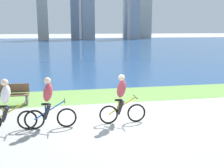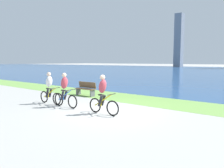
% 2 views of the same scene
% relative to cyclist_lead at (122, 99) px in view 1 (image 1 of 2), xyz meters
% --- Properties ---
extents(ground_plane, '(300.00, 300.00, 0.00)m').
position_rel_cyclist_lead_xyz_m(ground_plane, '(-0.10, 0.56, -0.84)').
color(ground_plane, '#9E9E99').
extents(grass_strip_bayside, '(120.00, 2.90, 0.01)m').
position_rel_cyclist_lead_xyz_m(grass_strip_bayside, '(-0.10, 4.01, -0.83)').
color(grass_strip_bayside, '#6B9947').
rests_on(grass_strip_bayside, ground).
extents(bay_water_surface, '(300.00, 77.51, 0.00)m').
position_rel_cyclist_lead_xyz_m(bay_water_surface, '(-0.10, 44.21, -0.84)').
color(bay_water_surface, navy).
rests_on(bay_water_surface, ground).
extents(cyclist_lead, '(1.63, 0.52, 1.69)m').
position_rel_cyclist_lead_xyz_m(cyclist_lead, '(0.00, 0.00, 0.00)').
color(cyclist_lead, black).
rests_on(cyclist_lead, ground).
extents(cyclist_trailing, '(1.67, 0.52, 1.69)m').
position_rel_cyclist_lead_xyz_m(cyclist_trailing, '(-2.41, -0.06, 0.00)').
color(cyclist_trailing, black).
rests_on(cyclist_trailing, ground).
extents(cyclist_distant_rear, '(1.73, 0.52, 1.68)m').
position_rel_cyclist_lead_xyz_m(cyclist_distant_rear, '(-3.69, -0.03, -0.00)').
color(cyclist_distant_rear, black).
rests_on(cyclist_distant_rear, ground).
extents(bench_near_path, '(1.50, 0.47, 0.90)m').
position_rel_cyclist_lead_xyz_m(bench_near_path, '(-4.08, 3.08, -0.39)').
color(bench_near_path, brown).
rests_on(bench_near_path, ground).
extents(city_skyline_far_shore, '(53.66, 11.45, 25.59)m').
position_rel_cyclist_lead_xyz_m(city_skyline_far_shore, '(8.41, 74.43, 8.45)').
color(city_skyline_far_shore, slate).
rests_on(city_skyline_far_shore, ground).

